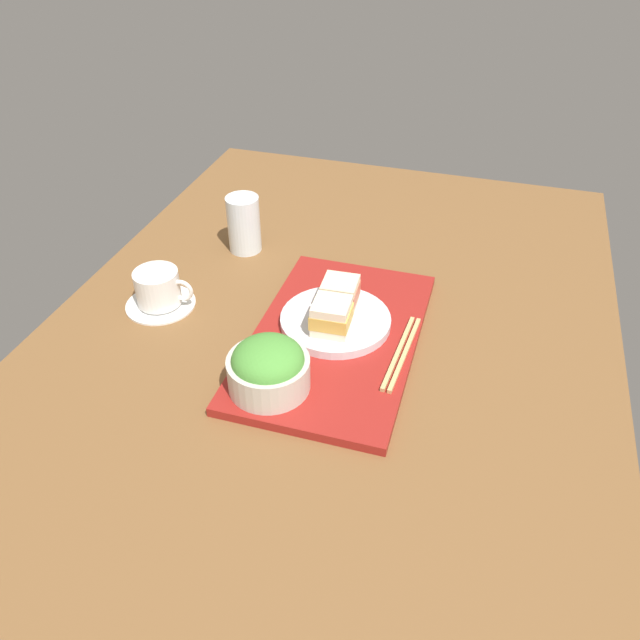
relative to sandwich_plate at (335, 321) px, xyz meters
The scene contains 9 objects.
ground_plane 4.72cm from the sandwich_plate, 32.27° to the left, with size 140.00×100.00×3.00cm, color brown.
serving_tray 3.27cm from the sandwich_plate, 164.17° to the right, with size 45.57×27.50×1.66cm, color maroon.
sandwich_plate is the anchor object (origin of this frame).
sandwich_near 5.08cm from the sandwich_plate, behind, with size 6.53×6.69×5.63cm.
sandwich_far 4.92cm from the sandwich_plate, ahead, with size 6.50×6.49×5.18cm.
salad_bowl 19.23cm from the sandwich_plate, 162.89° to the left, with size 12.78×12.78×8.43cm.
chopsticks_pair 13.53cm from the sandwich_plate, 110.37° to the right, with size 19.58×3.07×0.70cm.
coffee_cup 33.41cm from the sandwich_plate, 92.95° to the left, with size 12.93×13.39×7.31cm.
drinking_glass 34.13cm from the sandwich_plate, 49.85° to the left, with size 6.83×6.83×11.97cm, color silver.
Camera 1 is at (-86.66, -24.00, 69.19)cm, focal length 35.32 mm.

